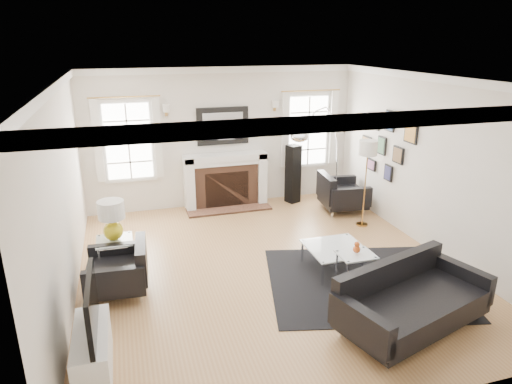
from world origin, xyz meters
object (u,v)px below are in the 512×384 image
object	(u,v)px
gourd_lamp	(112,218)
arc_floor_lamp	(320,158)
fireplace	(226,181)
coffee_table	(336,249)
sofa	(409,301)
armchair_right	(340,194)
armchair_left	(121,271)

from	to	relation	value
gourd_lamp	arc_floor_lamp	distance (m)	3.96
fireplace	gourd_lamp	xyz separation A→B (m)	(-2.20, -2.37, 0.36)
coffee_table	gourd_lamp	xyz separation A→B (m)	(-3.14, 0.79, 0.56)
sofa	gourd_lamp	xyz separation A→B (m)	(-3.35, 2.33, 0.56)
arc_floor_lamp	armchair_right	bearing A→B (deg)	20.43
fireplace	coffee_table	distance (m)	3.31
armchair_left	arc_floor_lamp	distance (m)	4.20
armchair_left	armchair_right	xyz separation A→B (m)	(4.28, 2.01, 0.02)
armchair_right	arc_floor_lamp	xyz separation A→B (m)	(-0.58, -0.22, 0.84)
fireplace	coffee_table	bearing A→B (deg)	-73.46
fireplace	arc_floor_lamp	size ratio (longest dim) A/B	0.77
fireplace	gourd_lamp	distance (m)	3.26
armchair_left	sofa	bearing A→B (deg)	-28.38
armchair_left	arc_floor_lamp	bearing A→B (deg)	25.88
gourd_lamp	arc_floor_lamp	bearing A→B (deg)	18.28
sofa	coffee_table	bearing A→B (deg)	97.67
coffee_table	sofa	bearing A→B (deg)	-82.33
fireplace	gourd_lamp	size ratio (longest dim) A/B	2.86
coffee_table	gourd_lamp	bearing A→B (deg)	165.80
sofa	arc_floor_lamp	bearing A→B (deg)	83.50
armchair_left	coffee_table	bearing A→B (deg)	-4.50
armchair_left	gourd_lamp	size ratio (longest dim) A/B	1.57
gourd_lamp	coffee_table	bearing A→B (deg)	-14.20
armchair_left	coffee_table	xyz separation A→B (m)	(3.08, -0.24, 0.01)
coffee_table	arc_floor_lamp	xyz separation A→B (m)	(0.61, 2.03, 0.86)
armchair_left	coffee_table	world-z (taller)	armchair_left
armchair_right	arc_floor_lamp	distance (m)	1.05
sofa	arc_floor_lamp	size ratio (longest dim) A/B	0.95
sofa	coffee_table	xyz separation A→B (m)	(-0.21, 1.53, -0.00)
sofa	gourd_lamp	bearing A→B (deg)	145.19
sofa	armchair_left	world-z (taller)	sofa
fireplace	arc_floor_lamp	xyz separation A→B (m)	(1.55, -1.13, 0.65)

